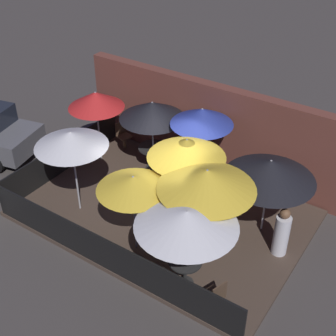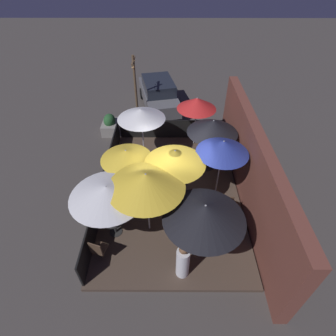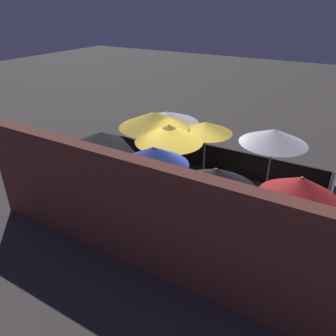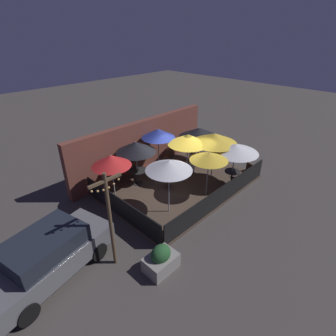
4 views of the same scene
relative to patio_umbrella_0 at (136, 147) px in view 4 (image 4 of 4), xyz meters
name	(u,v)px [view 4 (image 4 of 4)]	position (x,y,z in m)	size (l,w,h in m)	color
ground_plane	(180,186)	(1.46, -1.55, -2.15)	(60.00, 60.00, 0.00)	#423D3A
patio_deck	(180,185)	(1.46, -1.55, -2.09)	(7.49, 5.09, 0.12)	#47382D
building_wall	(143,145)	(1.46, 1.22, -0.73)	(9.09, 0.36, 2.83)	brown
fence_front	(222,195)	(1.46, -4.05, -1.55)	(7.29, 0.05, 0.95)	black
fence_side_left	(120,208)	(-2.24, -1.55, -1.55)	(0.05, 4.89, 0.95)	black
patio_umbrella_0	(136,147)	(0.00, 0.00, 0.00)	(1.95, 1.95, 2.29)	#B2B2B7
patio_umbrella_1	(235,148)	(3.30, -3.41, -0.08)	(2.23, 2.23, 2.15)	#B2B2B7
patio_umbrella_2	(209,157)	(1.65, -3.07, -0.05)	(1.74, 1.74, 2.16)	#B2B2B7
patio_umbrella_3	(199,133)	(3.98, -0.70, -0.15)	(2.30, 2.30, 2.15)	#B2B2B7
patio_umbrella_4	(215,138)	(3.13, -2.30, 0.19)	(2.27, 2.27, 2.47)	#B2B2B7
patio_umbrella_5	(158,133)	(1.59, 0.10, 0.23)	(1.75, 1.75, 2.49)	#B2B2B7
patio_umbrella_6	(169,165)	(-0.56, -2.73, 0.21)	(1.89, 1.89, 2.45)	#B2B2B7
patio_umbrella_7	(188,139)	(2.08, -1.46, 0.20)	(1.98, 1.98, 2.48)	#B2B2B7
patio_umbrella_8	(111,161)	(-1.73, -0.47, 0.05)	(1.70, 1.70, 2.33)	#B2B2B7
dining_table_0	(137,173)	(0.00, 0.00, -1.41)	(0.91, 0.91, 0.77)	black
dining_table_1	(232,174)	(3.30, -3.41, -1.46)	(0.76, 0.76, 0.72)	black
patio_chair_0	(106,183)	(-1.55, 0.46, -1.53)	(0.50, 0.50, 0.92)	#4C3828
patio_chair_1	(169,179)	(0.81, -1.43, -1.51)	(0.55, 0.55, 0.94)	#4C3828
patio_chair_2	(247,171)	(4.24, -3.72, -1.54)	(0.50, 0.50, 0.90)	#4C3828
patio_chair_3	(168,157)	(2.50, 0.30, -1.50)	(0.44, 0.44, 0.95)	#4C3828
patron_0	(192,161)	(2.93, -1.13, -1.42)	(0.43, 0.43, 1.32)	silver
patron_1	(213,152)	(4.69, -1.26, -1.41)	(0.53, 0.53, 1.36)	silver
planter_box	(161,260)	(-2.88, -4.61, -1.73)	(1.10, 0.77, 0.99)	gray
light_post	(110,217)	(-3.78, -3.30, -0.17)	(1.10, 0.12, 3.52)	brown
parked_car_0	(47,256)	(-5.52, -2.25, -1.30)	(4.50, 2.57, 1.62)	#5B5B60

